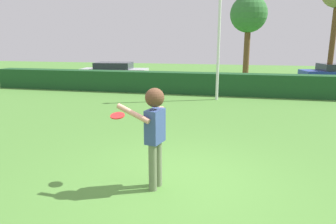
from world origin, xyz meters
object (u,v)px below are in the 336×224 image
parked_car_silver (114,71)px  maple_tree (249,15)px  person (154,126)px  frisbee (117,116)px  lamppost (219,31)px

parked_car_silver → maple_tree: (8.20, 5.48, 3.68)m
person → frisbee: person is taller
maple_tree → lamppost: bearing=-98.1°
frisbee → person: bearing=-12.7°
parked_car_silver → person: bearing=-64.8°
person → parked_car_silver: person is taller
frisbee → maple_tree: bearing=81.9°
lamppost → parked_car_silver: size_ratio=1.21×
frisbee → maple_tree: maple_tree is taller
person → parked_car_silver: size_ratio=0.41×
lamppost → person: bearing=-93.1°
parked_car_silver → maple_tree: size_ratio=0.76×
frisbee → maple_tree: (2.64, 18.66, 3.13)m
person → lamppost: lamppost is taller
person → frisbee: 0.76m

